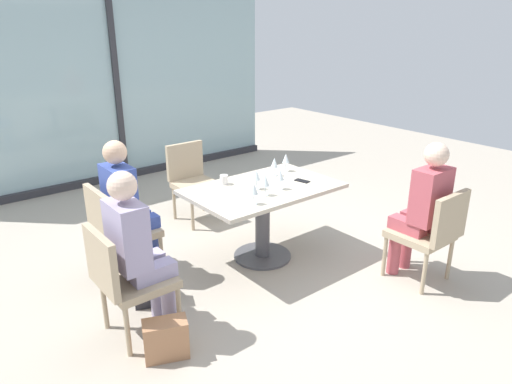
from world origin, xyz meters
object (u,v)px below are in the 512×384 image
chair_near_window (192,177)px  wine_glass_3 (254,189)px  chair_front_right (431,231)px  dining_table_main (263,204)px  handbag_1 (166,339)px  wine_glass_1 (280,175)px  handbag_0 (153,288)px  cell_phone_on_table (302,181)px  wine_glass_5 (265,181)px  chair_far_left (117,227)px  person_front_right (423,205)px  coffee_cup (224,180)px  person_side_end (137,246)px  person_far_left (127,202)px  chair_side_end (125,276)px  wine_glass_0 (286,159)px  wine_glass_2 (256,175)px  wine_glass_4 (274,163)px

chair_near_window → wine_glass_3: 1.62m
chair_front_right → dining_table_main: bearing=123.3°
handbag_1 → wine_glass_1: bearing=42.3°
handbag_0 → cell_phone_on_table: bearing=20.7°
handbag_0 → wine_glass_5: bearing=15.7°
chair_far_left → chair_near_window: (1.23, 0.76, 0.00)m
dining_table_main → chair_far_left: chair_far_left is taller
chair_far_left → wine_glass_5: (1.11, -0.69, 0.37)m
wine_glass_5 → person_front_right: bearing=-45.3°
person_front_right → coffee_cup: size_ratio=14.00×
chair_front_right → cell_phone_on_table: bearing=110.6°
person_side_end → handbag_0: bearing=52.0°
chair_front_right → person_far_left: (-1.95, 1.76, 0.20)m
chair_side_end → wine_glass_5: bearing=5.9°
chair_near_window → cell_phone_on_table: bearing=-73.8°
person_far_left → cell_phone_on_table: person_far_left is taller
chair_near_window → wine_glass_1: (0.08, -1.41, 0.37)m
chair_near_window → handbag_0: chair_near_window is taller
person_far_left → person_front_right: bearing=-40.2°
chair_side_end → chair_far_left: bearing=70.0°
wine_glass_1 → chair_near_window: bearing=93.4°
chair_far_left → wine_glass_1: bearing=-26.2°
chair_side_end → cell_phone_on_table: bearing=6.5°
person_far_left → person_front_right: (1.95, -1.65, 0.00)m
chair_far_left → cell_phone_on_table: 1.76m
person_far_left → handbag_1: person_far_left is taller
dining_table_main → wine_glass_0: wine_glass_0 is taller
wine_glass_5 → wine_glass_0: bearing=33.8°
person_front_right → handbag_1: person_front_right is taller
chair_side_end → person_side_end: size_ratio=0.69×
wine_glass_1 → handbag_1: (-1.52, -0.55, -0.72)m
chair_side_end → handbag_1: chair_side_end is taller
person_far_left → handbag_1: (-0.32, -1.20, -0.56)m
chair_side_end → wine_glass_0: bearing=15.4°
person_far_left → wine_glass_5: (1.00, -0.69, 0.16)m
chair_front_right → chair_side_end: bearing=158.5°
chair_front_right → person_side_end: (-2.25, 0.93, 0.20)m
wine_glass_2 → wine_glass_5: size_ratio=1.00×
wine_glass_3 → cell_phone_on_table: bearing=13.2°
coffee_cup → wine_glass_4: bearing=-11.1°
wine_glass_1 → person_side_end: bearing=-173.0°
wine_glass_0 → wine_glass_4: 0.20m
coffee_cup → cell_phone_on_table: (0.64, -0.40, -0.04)m
chair_side_end → wine_glass_1: bearing=6.5°
person_front_right → coffee_cup: 1.79m
cell_phone_on_table → handbag_1: size_ratio=0.48×
chair_front_right → handbag_1: 2.36m
wine_glass_3 → person_far_left: bearing=135.1°
chair_far_left → person_front_right: size_ratio=0.69×
dining_table_main → person_far_left: 1.24m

